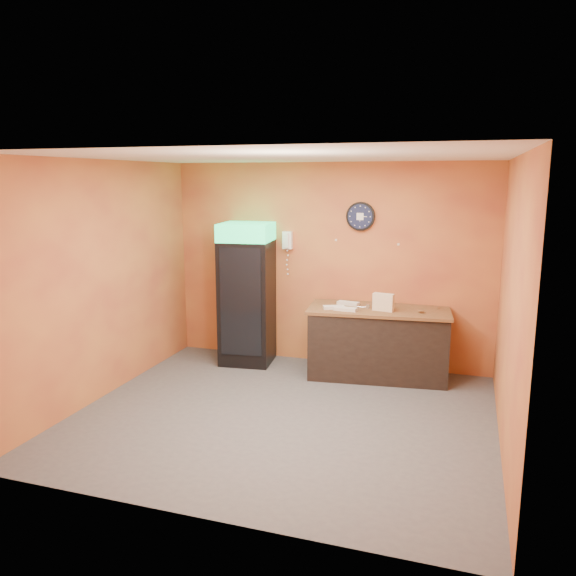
% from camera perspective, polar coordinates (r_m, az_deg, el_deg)
% --- Properties ---
extents(floor, '(4.50, 4.50, 0.00)m').
position_cam_1_polar(floor, '(6.37, -0.47, -12.86)').
color(floor, '#47474C').
rests_on(floor, ground).
extents(back_wall, '(4.50, 0.02, 2.80)m').
position_cam_1_polar(back_wall, '(7.83, 4.15, 2.37)').
color(back_wall, '#D6863C').
rests_on(back_wall, floor).
extents(left_wall, '(0.02, 4.00, 2.80)m').
position_cam_1_polar(left_wall, '(6.97, -18.32, 0.75)').
color(left_wall, '#D6863C').
rests_on(left_wall, floor).
extents(right_wall, '(0.02, 4.00, 2.80)m').
position_cam_1_polar(right_wall, '(5.66, 21.68, -1.80)').
color(right_wall, '#D6863C').
rests_on(right_wall, floor).
extents(ceiling, '(4.50, 4.00, 0.02)m').
position_cam_1_polar(ceiling, '(5.82, -0.52, 13.22)').
color(ceiling, white).
rests_on(ceiling, back_wall).
extents(beverage_cooler, '(0.77, 0.78, 1.98)m').
position_cam_1_polar(beverage_cooler, '(7.87, -4.30, -0.79)').
color(beverage_cooler, black).
rests_on(beverage_cooler, floor).
extents(prep_counter, '(1.84, 0.99, 0.88)m').
position_cam_1_polar(prep_counter, '(7.52, 9.12, -5.62)').
color(prep_counter, black).
rests_on(prep_counter, floor).
extents(wall_clock, '(0.39, 0.06, 0.39)m').
position_cam_1_polar(wall_clock, '(7.64, 7.37, 7.23)').
color(wall_clock, black).
rests_on(wall_clock, back_wall).
extents(wall_phone, '(0.13, 0.11, 0.25)m').
position_cam_1_polar(wall_phone, '(7.90, -0.06, 4.87)').
color(wall_phone, white).
rests_on(wall_phone, back_wall).
extents(butcher_paper, '(1.89, 1.01, 0.04)m').
position_cam_1_polar(butcher_paper, '(7.40, 9.23, -2.21)').
color(butcher_paper, brown).
rests_on(butcher_paper, prep_counter).
extents(sub_roll_stack, '(0.28, 0.13, 0.22)m').
position_cam_1_polar(sub_roll_stack, '(7.25, 9.66, -1.43)').
color(sub_roll_stack, beige).
rests_on(sub_roll_stack, butcher_paper).
extents(wrapped_sandwich_left, '(0.29, 0.21, 0.04)m').
position_cam_1_polar(wrapped_sandwich_left, '(7.30, 4.69, -1.97)').
color(wrapped_sandwich_left, silver).
rests_on(wrapped_sandwich_left, butcher_paper).
extents(wrapped_sandwich_mid, '(0.29, 0.13, 0.04)m').
position_cam_1_polar(wrapped_sandwich_mid, '(7.21, 5.85, -2.14)').
color(wrapped_sandwich_mid, silver).
rests_on(wrapped_sandwich_mid, butcher_paper).
extents(wrapped_sandwich_right, '(0.31, 0.16, 0.04)m').
position_cam_1_polar(wrapped_sandwich_right, '(7.54, 6.14, -1.55)').
color(wrapped_sandwich_right, silver).
rests_on(wrapped_sandwich_right, butcher_paper).
extents(kitchen_tool, '(0.06, 0.06, 0.06)m').
position_cam_1_polar(kitchen_tool, '(7.38, 8.13, -1.83)').
color(kitchen_tool, silver).
rests_on(kitchen_tool, butcher_paper).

